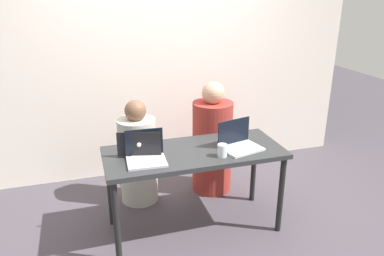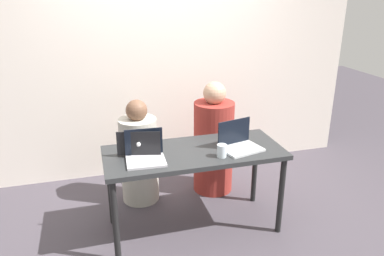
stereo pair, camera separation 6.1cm
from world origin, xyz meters
name	(u,v)px [view 1 (the left image)]	position (x,y,z in m)	size (l,w,h in m)	color
ground_plane	(194,226)	(0.00, 0.00, 0.00)	(12.00, 12.00, 0.00)	#474049
back_wall	(159,59)	(0.00, 1.29, 1.31)	(4.50, 0.10, 2.61)	silver
desk	(194,159)	(0.00, 0.00, 0.68)	(1.51, 0.64, 0.76)	#2B2D2E
person_on_left	(138,157)	(-0.39, 0.62, 0.47)	(0.42, 0.42, 1.06)	#BAB7A9
person_on_right	(212,143)	(0.39, 0.62, 0.52)	(0.45, 0.45, 1.18)	maroon
laptop_back_left	(140,149)	(-0.44, 0.07, 0.81)	(0.39, 0.31, 0.22)	#3B3636
laptop_front_right	(239,142)	(0.38, -0.06, 0.81)	(0.37, 0.32, 0.23)	silver
laptop_front_left	(146,154)	(-0.42, -0.07, 0.81)	(0.32, 0.28, 0.24)	silver
water_glass_right	(222,151)	(0.18, -0.18, 0.80)	(0.08, 0.08, 0.11)	silver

